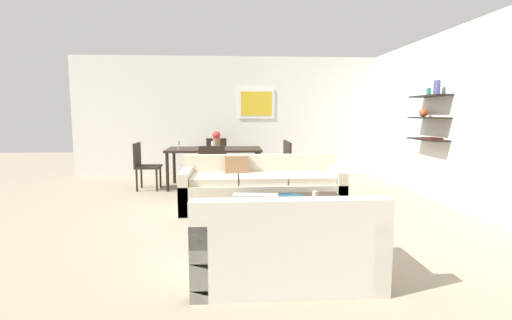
# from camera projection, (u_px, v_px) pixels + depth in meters

# --- Properties ---
(ground_plane) EXTENTS (18.00, 18.00, 0.00)m
(ground_plane) POSITION_uv_depth(u_px,v_px,m) (255.00, 214.00, 5.40)
(ground_plane) COLOR tan
(back_wall_unit) EXTENTS (8.40, 0.09, 2.70)m
(back_wall_unit) POSITION_uv_depth(u_px,v_px,m) (259.00, 116.00, 8.75)
(back_wall_unit) COLOR silver
(back_wall_unit) RESTS_ON ground
(right_wall_shelf_unit) EXTENTS (0.34, 8.20, 2.70)m
(right_wall_shelf_unit) POSITION_uv_depth(u_px,v_px,m) (443.00, 118.00, 6.02)
(right_wall_shelf_unit) COLOR silver
(right_wall_shelf_unit) RESTS_ON ground
(sofa_beige) EXTENTS (2.36, 0.90, 0.78)m
(sofa_beige) POSITION_uv_depth(u_px,v_px,m) (261.00, 189.00, 5.70)
(sofa_beige) COLOR beige
(sofa_beige) RESTS_ON ground
(loveseat_white) EXTENTS (1.54, 0.90, 0.78)m
(loveseat_white) POSITION_uv_depth(u_px,v_px,m) (284.00, 246.00, 3.26)
(loveseat_white) COLOR silver
(loveseat_white) RESTS_ON ground
(coffee_table) EXTENTS (1.29, 0.97, 0.38)m
(coffee_table) POSITION_uv_depth(u_px,v_px,m) (293.00, 216.00, 4.59)
(coffee_table) COLOR #38281E
(coffee_table) RESTS_ON ground
(decorative_bowl) EXTENTS (0.39, 0.39, 0.07)m
(decorative_bowl) POSITION_uv_depth(u_px,v_px,m) (288.00, 199.00, 4.49)
(decorative_bowl) COLOR navy
(decorative_bowl) RESTS_ON coffee_table
(candle_jar) EXTENTS (0.07, 0.07, 0.09)m
(candle_jar) POSITION_uv_depth(u_px,v_px,m) (315.00, 195.00, 4.70)
(candle_jar) COLOR silver
(candle_jar) RESTS_ON coffee_table
(apple_on_coffee_table) EXTENTS (0.08, 0.08, 0.08)m
(apple_on_coffee_table) POSITION_uv_depth(u_px,v_px,m) (274.00, 197.00, 4.59)
(apple_on_coffee_table) COLOR red
(apple_on_coffee_table) RESTS_ON coffee_table
(dining_table) EXTENTS (1.80, 0.95, 0.75)m
(dining_table) POSITION_uv_depth(u_px,v_px,m) (214.00, 152.00, 7.34)
(dining_table) COLOR black
(dining_table) RESTS_ON ground
(dining_chair_left_near) EXTENTS (0.44, 0.44, 0.88)m
(dining_chair_left_near) POSITION_uv_depth(u_px,v_px,m) (144.00, 163.00, 7.07)
(dining_chair_left_near) COLOR black
(dining_chair_left_near) RESTS_ON ground
(dining_chair_foot) EXTENTS (0.44, 0.44, 0.88)m
(dining_chair_foot) POSITION_uv_depth(u_px,v_px,m) (212.00, 167.00, 6.49)
(dining_chair_foot) COLOR black
(dining_chair_foot) RESTS_ON ground
(dining_chair_head) EXTENTS (0.44, 0.44, 0.88)m
(dining_chair_head) POSITION_uv_depth(u_px,v_px,m) (216.00, 156.00, 8.24)
(dining_chair_head) COLOR black
(dining_chair_head) RESTS_ON ground
(dining_chair_right_far) EXTENTS (0.44, 0.44, 0.88)m
(dining_chair_right_far) POSITION_uv_depth(u_px,v_px,m) (280.00, 159.00, 7.66)
(dining_chair_right_far) COLOR black
(dining_chair_right_far) RESTS_ON ground
(dining_chair_right_near) EXTENTS (0.44, 0.44, 0.88)m
(dining_chair_right_near) POSITION_uv_depth(u_px,v_px,m) (283.00, 162.00, 7.23)
(dining_chair_right_near) COLOR black
(dining_chair_right_near) RESTS_ON ground
(wine_glass_head) EXTENTS (0.06, 0.06, 0.17)m
(wine_glass_head) POSITION_uv_depth(u_px,v_px,m) (215.00, 141.00, 7.73)
(wine_glass_head) COLOR silver
(wine_glass_head) RESTS_ON dining_table
(wine_glass_foot) EXTENTS (0.07, 0.07, 0.17)m
(wine_glass_foot) POSITION_uv_depth(u_px,v_px,m) (213.00, 144.00, 6.91)
(wine_glass_foot) COLOR silver
(wine_glass_foot) RESTS_ON dining_table
(wine_glass_left_near) EXTENTS (0.07, 0.07, 0.16)m
(wine_glass_left_near) POSITION_uv_depth(u_px,v_px,m) (178.00, 143.00, 7.16)
(wine_glass_left_near) COLOR silver
(wine_glass_left_near) RESTS_ON dining_table
(centerpiece_vase) EXTENTS (0.16, 0.16, 0.33)m
(centerpiece_vase) POSITION_uv_depth(u_px,v_px,m) (216.00, 139.00, 7.34)
(centerpiece_vase) COLOR olive
(centerpiece_vase) RESTS_ON dining_table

